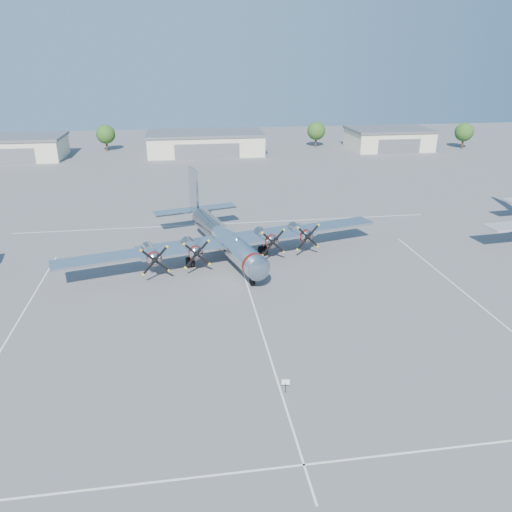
{
  "coord_description": "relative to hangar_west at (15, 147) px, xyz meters",
  "views": [
    {
      "loc": [
        -6.28,
        -44.36,
        22.72
      ],
      "look_at": [
        0.99,
        3.82,
        3.2
      ],
      "focal_mm": 35.0,
      "sensor_mm": 36.0,
      "label": 1
    }
  ],
  "objects": [
    {
      "name": "tree_west",
      "position": [
        20.0,
        8.04,
        1.51
      ],
      "size": [
        4.8,
        4.8,
        6.64
      ],
      "color": "#382619",
      "rests_on": "ground"
    },
    {
      "name": "parking_lines",
      "position": [
        45.0,
        -83.71,
        -2.71
      ],
      "size": [
        60.0,
        50.08,
        0.01
      ],
      "color": "silver",
      "rests_on": "ground"
    },
    {
      "name": "ground",
      "position": [
        45.0,
        -81.96,
        -2.71
      ],
      "size": [
        260.0,
        260.0,
        0.0
      ],
      "primitive_type": "plane",
      "color": "#535355",
      "rests_on": "ground"
    },
    {
      "name": "tree_east",
      "position": [
        75.0,
        6.04,
        1.51
      ],
      "size": [
        4.8,
        4.8,
        6.64
      ],
      "color": "#382619",
      "rests_on": "ground"
    },
    {
      "name": "hangar_west",
      "position": [
        0.0,
        0.0,
        0.0
      ],
      "size": [
        22.6,
        14.6,
        5.4
      ],
      "color": "beige",
      "rests_on": "ground"
    },
    {
      "name": "tree_far_east",
      "position": [
        113.0,
        -1.96,
        1.51
      ],
      "size": [
        4.8,
        4.8,
        6.64
      ],
      "color": "#382619",
      "rests_on": "ground"
    },
    {
      "name": "main_bomber_b29",
      "position": [
        43.15,
        -69.72,
        -2.71
      ],
      "size": [
        44.67,
        35.88,
        8.65
      ],
      "primitive_type": null,
      "rotation": [
        0.0,
        0.0,
        0.26
      ],
      "color": "silver",
      "rests_on": "ground"
    },
    {
      "name": "hangar_east",
      "position": [
        93.0,
        0.0,
        0.0
      ],
      "size": [
        20.6,
        14.6,
        5.4
      ],
      "color": "beige",
      "rests_on": "ground"
    },
    {
      "name": "hangar_center",
      "position": [
        45.0,
        -0.0,
        -0.0
      ],
      "size": [
        28.6,
        14.6,
        5.4
      ],
      "color": "beige",
      "rests_on": "ground"
    },
    {
      "name": "info_placard",
      "position": [
        45.31,
        -97.01,
        -1.92
      ],
      "size": [
        0.59,
        0.13,
        1.12
      ],
      "rotation": [
        0.0,
        0.0,
        -0.15
      ],
      "color": "black",
      "rests_on": "ground"
    }
  ]
}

